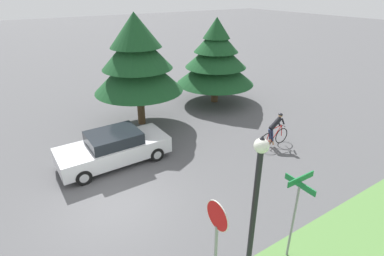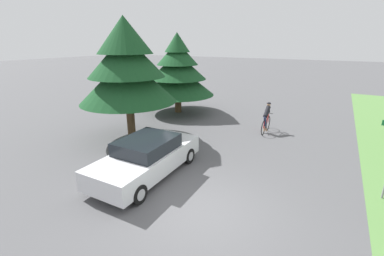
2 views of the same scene
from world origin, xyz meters
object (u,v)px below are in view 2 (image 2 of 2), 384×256
Objects in this scene: cyclist at (266,118)px; conifer_tall_near at (127,67)px; conifer_tall_far at (178,71)px; sedan_left_lane at (147,157)px.

cyclist is 0.31× the size of conifer_tall_near.
conifer_tall_near is at bearing -83.18° from conifer_tall_far.
sedan_left_lane is at bearing -39.96° from conifer_tall_near.
conifer_tall_near is at bearing 49.06° from sedan_left_lane.
cyclist is 6.60m from conifer_tall_far.
conifer_tall_near reaches higher than conifer_tall_far.
conifer_tall_near is (-3.05, 2.56, 2.77)m from sedan_left_lane.
conifer_tall_near is 5.39m from conifer_tall_far.
sedan_left_lane is 7.12m from cyclist.
conifer_tall_near is 1.10× the size of conifer_tall_far.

